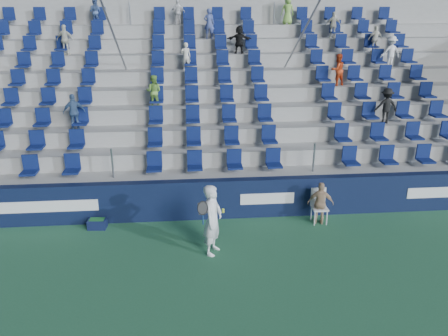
% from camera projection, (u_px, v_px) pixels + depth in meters
% --- Properties ---
extents(ground, '(70.00, 70.00, 0.00)m').
position_uv_depth(ground, '(226.00, 278.00, 10.18)').
color(ground, '#2C6843').
rests_on(ground, ground).
extents(sponsor_wall, '(24.00, 0.32, 1.20)m').
position_uv_depth(sponsor_wall, '(216.00, 199.00, 12.90)').
color(sponsor_wall, '#0F1837').
rests_on(sponsor_wall, ground).
extents(grandstand, '(24.00, 8.17, 6.63)m').
position_uv_depth(grandstand, '(207.00, 109.00, 17.12)').
color(grandstand, '#A2A29D').
rests_on(grandstand, ground).
extents(tennis_player, '(0.74, 0.80, 1.87)m').
position_uv_depth(tennis_player, '(213.00, 220.00, 10.93)').
color(tennis_player, white).
rests_on(tennis_player, ground).
extents(line_judge_chair, '(0.45, 0.46, 1.01)m').
position_uv_depth(line_judge_chair, '(319.00, 203.00, 12.69)').
color(line_judge_chair, white).
rests_on(line_judge_chair, ground).
extents(line_judge, '(0.80, 0.47, 1.28)m').
position_uv_depth(line_judge, '(321.00, 203.00, 12.52)').
color(line_judge, tan).
rests_on(line_judge, ground).
extents(ball_bin, '(0.53, 0.37, 0.29)m').
position_uv_depth(ball_bin, '(97.00, 223.00, 12.41)').
color(ball_bin, '#10183C').
rests_on(ball_bin, ground).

